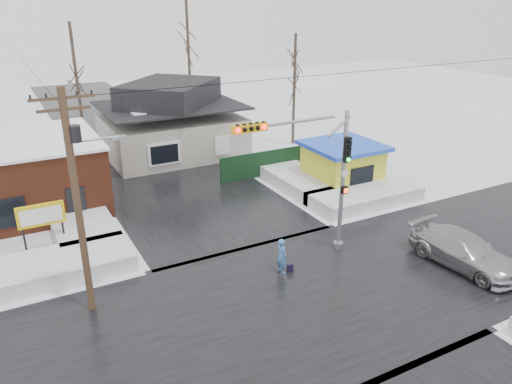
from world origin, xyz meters
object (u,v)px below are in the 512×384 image
traffic_signal (317,167)px  marquee_sign (41,216)px  pedestrian (282,256)px  utility_pole (78,192)px  kiosk (342,164)px  car (464,251)px

traffic_signal → marquee_sign: bearing=150.3°
traffic_signal → pedestrian: bearing=-162.8°
utility_pole → pedestrian: size_ratio=5.31×
traffic_signal → kiosk: bearing=44.8°
pedestrian → utility_pole: bearing=72.9°
utility_pole → kiosk: utility_pole is taller
marquee_sign → car: marquee_sign is taller
utility_pole → car: (15.97, -4.71, -4.34)m
car → traffic_signal: bearing=137.6°
traffic_signal → pedestrian: size_ratio=4.13×
kiosk → pedestrian: kiosk is taller
traffic_signal → car: 7.94m
traffic_signal → kiosk: 10.43m
traffic_signal → utility_pole: bearing=177.1°
kiosk → car: kiosk is taller
utility_pole → pedestrian: utility_pole is taller
utility_pole → pedestrian: bearing=-8.5°
kiosk → pedestrian: (-9.27, -7.71, -0.62)m
traffic_signal → kiosk: (7.07, 7.03, -3.08)m
utility_pole → kiosk: (17.43, 6.49, -3.65)m
utility_pole → marquee_sign: size_ratio=3.53×
pedestrian → kiosk: bearing=-58.9°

